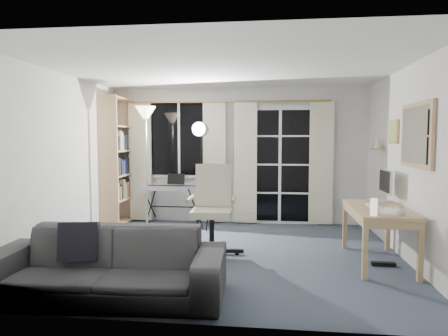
% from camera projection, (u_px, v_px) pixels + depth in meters
% --- Properties ---
extents(floor, '(4.50, 4.00, 0.02)m').
position_uv_depth(floor, '(225.00, 255.00, 5.23)').
color(floor, '#384252').
rests_on(floor, ground).
extents(window, '(1.20, 0.08, 1.40)m').
position_uv_depth(window, '(179.00, 139.00, 7.19)').
color(window, white).
rests_on(window, floor).
extents(french_door, '(1.32, 0.09, 2.11)m').
position_uv_depth(french_door, '(280.00, 166.00, 7.02)').
color(french_door, white).
rests_on(french_door, floor).
extents(curtains, '(3.60, 0.07, 2.13)m').
position_uv_depth(curtains, '(229.00, 162.00, 7.02)').
color(curtains, gold).
rests_on(curtains, floor).
extents(bookshelf, '(0.37, 1.04, 2.23)m').
position_uv_depth(bookshelf, '(117.00, 164.00, 7.08)').
color(bookshelf, tan).
rests_on(bookshelf, floor).
extents(torchiere_lamp, '(0.42, 0.42, 2.01)m').
position_uv_depth(torchiere_lamp, '(146.00, 131.00, 6.33)').
color(torchiere_lamp, '#B2B2B7').
rests_on(torchiere_lamp, floor).
extents(keyboard_piano, '(1.15, 0.57, 0.83)m').
position_uv_depth(keyboard_piano, '(175.00, 189.00, 6.98)').
color(keyboard_piano, black).
rests_on(keyboard_piano, floor).
extents(studio_light, '(0.37, 0.38, 1.82)m').
position_uv_depth(studio_light, '(201.00, 142.00, 6.52)').
color(studio_light, black).
rests_on(studio_light, floor).
extents(office_chair, '(0.78, 0.81, 1.17)m').
position_uv_depth(office_chair, '(213.00, 201.00, 5.30)').
color(office_chair, black).
rests_on(office_chair, floor).
extents(desk, '(0.65, 1.28, 0.68)m').
position_uv_depth(desk, '(378.00, 214.00, 4.80)').
color(desk, '#9E7E51').
rests_on(desk, floor).
extents(monitor, '(0.16, 0.49, 0.43)m').
position_uv_depth(monitor, '(386.00, 182.00, 5.19)').
color(monitor, silver).
rests_on(monitor, desk).
extents(desk_clutter, '(0.40, 0.77, 0.86)m').
position_uv_depth(desk_clutter, '(378.00, 223.00, 4.59)').
color(desk_clutter, white).
rests_on(desk_clutter, desk).
extents(mug, '(0.11, 0.09, 0.11)m').
position_uv_depth(mug, '(401.00, 211.00, 4.28)').
color(mug, silver).
rests_on(mug, desk).
extents(wall_mirror, '(0.04, 0.94, 0.74)m').
position_uv_depth(wall_mirror, '(416.00, 135.00, 4.51)').
color(wall_mirror, tan).
rests_on(wall_mirror, floor).
extents(framed_print, '(0.03, 0.42, 0.32)m').
position_uv_depth(framed_print, '(393.00, 132.00, 5.40)').
color(framed_print, tan).
rests_on(framed_print, floor).
extents(wall_shelf, '(0.16, 0.30, 0.18)m').
position_uv_depth(wall_shelf, '(377.00, 145.00, 5.92)').
color(wall_shelf, tan).
rests_on(wall_shelf, floor).
extents(sofa, '(2.24, 0.75, 0.87)m').
position_uv_depth(sofa, '(107.00, 253.00, 3.77)').
color(sofa, '#333235').
rests_on(sofa, floor).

